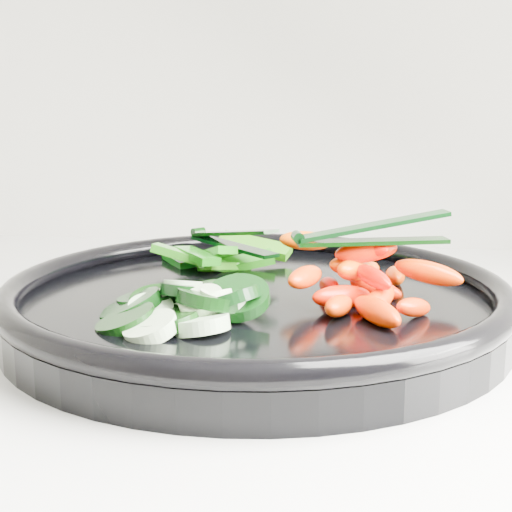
# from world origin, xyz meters

# --- Properties ---
(veggie_tray) EXTENTS (0.40, 0.40, 0.04)m
(veggie_tray) POSITION_xyz_m (-0.32, 1.67, 0.95)
(veggie_tray) COLOR black
(veggie_tray) RESTS_ON counter
(cucumber_pile) EXTENTS (0.13, 0.14, 0.04)m
(cucumber_pile) POSITION_xyz_m (-0.36, 1.61, 0.96)
(cucumber_pile) COLOR black
(cucumber_pile) RESTS_ON veggie_tray
(carrot_pile) EXTENTS (0.14, 0.16, 0.05)m
(carrot_pile) POSITION_xyz_m (-0.24, 1.66, 0.97)
(carrot_pile) COLOR #EF1600
(carrot_pile) RESTS_ON veggie_tray
(pepper_pile) EXTENTS (0.12, 0.10, 0.03)m
(pepper_pile) POSITION_xyz_m (-0.36, 1.76, 0.96)
(pepper_pile) COLOR #19750B
(pepper_pile) RESTS_ON veggie_tray
(tong_carrot) EXTENTS (0.11, 0.05, 0.02)m
(tong_carrot) POSITION_xyz_m (-0.24, 1.67, 1.00)
(tong_carrot) COLOR black
(tong_carrot) RESTS_ON carrot_pile
(tong_pepper) EXTENTS (0.09, 0.09, 0.02)m
(tong_pepper) POSITION_xyz_m (-0.35, 1.76, 0.98)
(tong_pepper) COLOR black
(tong_pepper) RESTS_ON pepper_pile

